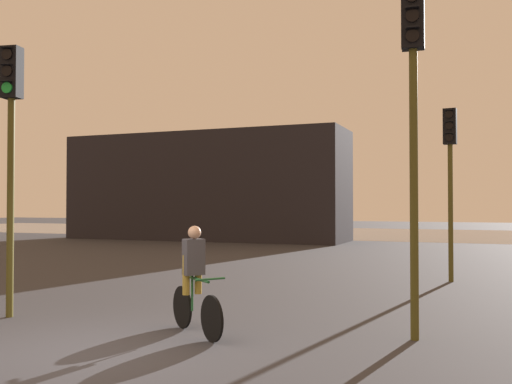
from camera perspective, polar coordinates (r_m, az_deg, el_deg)
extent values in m
plane|color=#333338|center=(7.94, -17.50, -15.36)|extent=(120.00, 120.00, 0.00)
cube|color=slate|center=(38.64, 14.37, -4.09)|extent=(80.00, 16.00, 0.01)
cube|color=black|center=(31.67, -5.12, 0.51)|extent=(15.69, 4.00, 5.82)
cylinder|color=#4C4719|center=(8.51, 15.52, -0.17)|extent=(0.12, 0.12, 4.19)
cube|color=black|center=(8.93, 15.42, 16.40)|extent=(0.33, 0.26, 0.90)
cylinder|color=black|center=(8.80, 15.37, 16.66)|extent=(0.19, 0.04, 0.19)
cube|color=black|center=(8.82, 15.36, 17.38)|extent=(0.20, 0.13, 0.02)
cylinder|color=black|center=(8.72, 15.38, 14.85)|extent=(0.19, 0.04, 0.19)
cube|color=black|center=(8.73, 15.37, 15.58)|extent=(0.20, 0.13, 0.02)
cylinder|color=#4C4719|center=(15.16, 18.88, -1.98)|extent=(0.12, 0.12, 3.46)
cube|color=black|center=(15.29, 18.82, 6.23)|extent=(0.34, 0.27, 0.90)
cylinder|color=black|center=(15.19, 18.75, 7.37)|extent=(0.19, 0.05, 0.19)
cube|color=black|center=(15.19, 18.73, 7.80)|extent=(0.20, 0.14, 0.02)
cylinder|color=black|center=(15.15, 18.76, 6.29)|extent=(0.19, 0.05, 0.19)
cube|color=black|center=(15.15, 18.74, 6.71)|extent=(0.20, 0.14, 0.02)
cylinder|color=black|center=(15.12, 18.76, 5.20)|extent=(0.19, 0.05, 0.19)
cube|color=black|center=(15.11, 18.75, 5.62)|extent=(0.20, 0.14, 0.02)
cylinder|color=#4C4719|center=(10.74, -23.35, -1.41)|extent=(0.12, 0.12, 3.79)
cube|color=black|center=(10.98, -23.24, 10.91)|extent=(0.36, 0.30, 0.90)
cylinder|color=black|center=(10.94, -23.63, 12.53)|extent=(0.19, 0.07, 0.19)
cube|color=black|center=(10.95, -23.68, 13.11)|extent=(0.21, 0.15, 0.02)
cylinder|color=black|center=(10.87, -23.64, 11.04)|extent=(0.19, 0.07, 0.19)
cube|color=black|center=(10.88, -23.70, 11.63)|extent=(0.21, 0.15, 0.02)
cylinder|color=green|center=(10.81, -23.66, 9.54)|extent=(0.19, 0.07, 0.19)
cube|color=black|center=(10.82, -23.71, 10.13)|extent=(0.21, 0.15, 0.02)
cylinder|color=black|center=(8.26, -4.44, -12.51)|extent=(0.55, 0.44, 0.66)
cylinder|color=black|center=(9.19, -7.38, -11.34)|extent=(0.55, 0.44, 0.66)
cylinder|color=#1E592D|center=(8.64, -5.99, -8.64)|extent=(0.69, 0.55, 0.04)
cylinder|color=#1E592D|center=(8.81, -6.40, -9.97)|extent=(0.04, 0.04, 0.55)
cylinder|color=#1E592D|center=(8.21, -4.59, -8.68)|extent=(0.31, 0.38, 0.03)
cylinder|color=olive|center=(8.73, -7.00, -8.23)|extent=(0.11, 0.11, 0.60)
cylinder|color=olive|center=(8.81, -5.80, -8.17)|extent=(0.11, 0.11, 0.60)
cube|color=#3F3F47|center=(8.70, -6.26, -6.47)|extent=(0.34, 0.36, 0.54)
sphere|color=tan|center=(8.65, -6.17, -4.04)|extent=(0.20, 0.20, 0.20)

